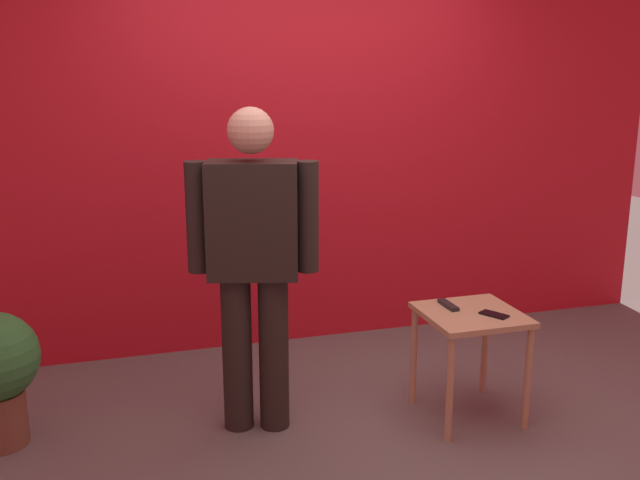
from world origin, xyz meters
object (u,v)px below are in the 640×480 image
object	(u,v)px
standing_person	(253,255)
side_table	(471,329)
cell_phone	(494,315)
tv_remote	(448,305)

from	to	relation	value
standing_person	side_table	bearing A→B (deg)	-10.66
cell_phone	tv_remote	world-z (taller)	tv_remote
standing_person	side_table	world-z (taller)	standing_person
side_table	tv_remote	size ratio (longest dim) A/B	3.46
cell_phone	tv_remote	bearing A→B (deg)	100.42
cell_phone	side_table	bearing A→B (deg)	106.20
standing_person	cell_phone	world-z (taller)	standing_person
standing_person	cell_phone	size ratio (longest dim) A/B	11.50
standing_person	tv_remote	size ratio (longest dim) A/B	9.74
side_table	tv_remote	bearing A→B (deg)	125.55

